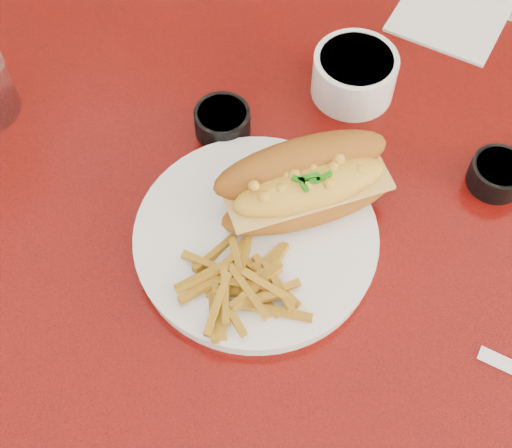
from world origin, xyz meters
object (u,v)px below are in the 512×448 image
(fork, at_px, (295,260))
(gravy_ramekin, at_px, (354,74))
(diner_table, at_px, (358,305))
(sauce_cup_right, at_px, (498,173))
(mac_hoagie, at_px, (306,183))
(dinner_plate, at_px, (256,238))
(booth_bench_far, at_px, (436,52))
(sauce_cup_left, at_px, (222,121))

(fork, distance_m, gravy_ramekin, 0.26)
(diner_table, xyz_separation_m, sauce_cup_right, (0.11, 0.12, 0.18))
(mac_hoagie, bearing_deg, diner_table, -45.62)
(dinner_plate, height_order, fork, same)
(diner_table, bearing_deg, mac_hoagie, 172.34)
(booth_bench_far, height_order, dinner_plate, booth_bench_far)
(booth_bench_far, xyz_separation_m, fork, (-0.07, -0.87, 0.50))
(gravy_ramekin, bearing_deg, mac_hoagie, -91.12)
(gravy_ramekin, height_order, sauce_cup_left, gravy_ramekin)
(mac_hoagie, height_order, gravy_ramekin, mac_hoagie)
(booth_bench_far, bearing_deg, dinner_plate, -98.10)
(diner_table, height_order, gravy_ramekin, gravy_ramekin)
(booth_bench_far, bearing_deg, sauce_cup_left, -106.22)
(booth_bench_far, bearing_deg, gravy_ramekin, -97.67)
(diner_table, distance_m, sauce_cup_right, 0.24)
(mac_hoagie, bearing_deg, dinner_plate, -160.39)
(fork, bearing_deg, gravy_ramekin, -30.36)
(diner_table, xyz_separation_m, gravy_ramekin, (-0.08, 0.20, 0.19))
(dinner_plate, relative_size, mac_hoagie, 1.40)
(diner_table, relative_size, sauce_cup_right, 15.45)
(dinner_plate, xyz_separation_m, sauce_cup_right, (0.23, 0.16, 0.01))
(dinner_plate, bearing_deg, diner_table, 20.14)
(sauce_cup_right, bearing_deg, diner_table, -131.38)
(fork, xyz_separation_m, sauce_cup_left, (-0.14, 0.15, -0.00))
(booth_bench_far, relative_size, fork, 9.24)
(diner_table, bearing_deg, sauce_cup_right, 48.62)
(fork, bearing_deg, diner_table, -83.37)
(booth_bench_far, relative_size, gravy_ramekin, 11.73)
(booth_bench_far, xyz_separation_m, sauce_cup_left, (-0.21, -0.72, 0.50))
(gravy_ramekin, relative_size, sauce_cup_right, 1.29)
(fork, xyz_separation_m, sauce_cup_right, (0.18, 0.18, -0.00))
(fork, height_order, sauce_cup_left, sauce_cup_left)
(booth_bench_far, bearing_deg, fork, -94.82)
(diner_table, relative_size, sauce_cup_left, 14.99)
(dinner_plate, height_order, mac_hoagie, mac_hoagie)
(diner_table, height_order, mac_hoagie, mac_hoagie)
(sauce_cup_left, bearing_deg, mac_hoagie, -31.75)
(dinner_plate, distance_m, sauce_cup_left, 0.16)
(booth_bench_far, distance_m, sauce_cup_right, 0.86)
(dinner_plate, bearing_deg, sauce_cup_left, 123.60)
(dinner_plate, distance_m, sauce_cup_right, 0.28)
(booth_bench_far, relative_size, mac_hoagie, 5.76)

